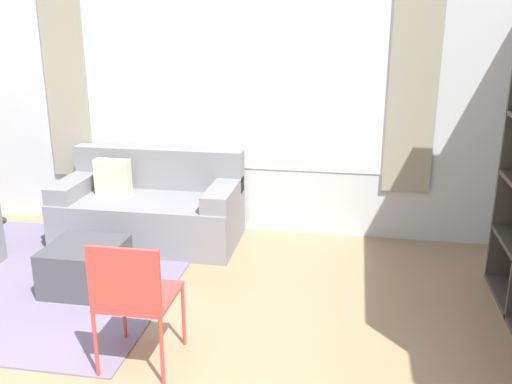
% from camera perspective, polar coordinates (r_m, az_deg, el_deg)
% --- Properties ---
extents(wall_back, '(6.72, 0.11, 2.70)m').
position_cam_1_polar(wall_back, '(5.59, -2.40, 9.56)').
color(wall_back, silver).
rests_on(wall_back, ground_plane).
extents(area_rug, '(2.20, 2.38, 0.01)m').
position_cam_1_polar(area_rug, '(5.12, -20.33, -8.18)').
color(area_rug, slate).
rests_on(area_rug, ground_plane).
extents(couch_main, '(1.71, 0.86, 0.85)m').
position_cam_1_polar(couch_main, '(5.60, -10.56, -1.71)').
color(couch_main, gray).
rests_on(couch_main, ground_plane).
extents(ottoman, '(0.57, 0.57, 0.38)m').
position_cam_1_polar(ottoman, '(4.78, -16.67, -7.21)').
color(ottoman, '#47474C').
rests_on(ottoman, ground_plane).
extents(folding_chair, '(0.44, 0.46, 0.86)m').
position_cam_1_polar(folding_chair, '(3.55, -12.16, -9.89)').
color(folding_chair, '#CC3D38').
rests_on(folding_chair, ground_plane).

